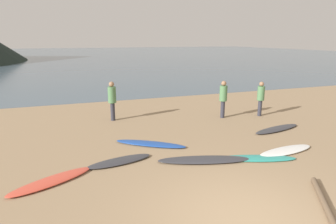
# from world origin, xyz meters

# --- Properties ---
(ground_plane) EXTENTS (120.00, 120.00, 0.20)m
(ground_plane) POSITION_xyz_m (0.00, 10.00, -0.10)
(ground_plane) COLOR #997C5B
(ground_plane) RESTS_ON ground
(ocean_water) EXTENTS (140.00, 100.00, 0.01)m
(ocean_water) POSITION_xyz_m (0.00, 62.26, 0.00)
(ocean_water) COLOR #475B6B
(ocean_water) RESTS_ON ground
(surfboard_0) EXTENTS (2.14, 1.44, 0.10)m
(surfboard_0) POSITION_xyz_m (-3.61, 3.06, 0.05)
(surfboard_0) COLOR #D84C38
(surfboard_0) RESTS_ON ground
(surfboard_1) EXTENTS (1.97, 0.88, 0.09)m
(surfboard_1) POSITION_xyz_m (-1.80, 3.70, 0.05)
(surfboard_1) COLOR #333338
(surfboard_1) RESTS_ON ground
(surfboard_2) EXTENTS (2.28, 1.79, 0.09)m
(surfboard_2) POSITION_xyz_m (-0.57, 4.76, 0.05)
(surfboard_2) COLOR #1E479E
(surfboard_2) RESTS_ON ground
(surfboard_3) EXTENTS (2.75, 1.32, 0.10)m
(surfboard_3) POSITION_xyz_m (0.53, 2.96, 0.05)
(surfboard_3) COLOR #333338
(surfboard_3) RESTS_ON ground
(surfboard_4) EXTENTS (2.37, 1.27, 0.06)m
(surfboard_4) POSITION_xyz_m (2.04, 2.58, 0.03)
(surfboard_4) COLOR teal
(surfboard_4) RESTS_ON ground
(surfboard_5) EXTENTS (2.15, 0.81, 0.09)m
(surfboard_5) POSITION_xyz_m (3.26, 2.74, 0.05)
(surfboard_5) COLOR white
(surfboard_5) RESTS_ON ground
(surfboard_6) EXTENTS (2.38, 0.99, 0.10)m
(surfboard_6) POSITION_xyz_m (4.53, 4.68, 0.05)
(surfboard_6) COLOR #333338
(surfboard_6) RESTS_ON ground
(person_0) EXTENTS (0.32, 0.32, 1.58)m
(person_0) POSITION_xyz_m (5.22, 6.72, 0.93)
(person_0) COLOR #2D2D38
(person_0) RESTS_ON ground
(person_1) EXTENTS (0.34, 0.34, 1.66)m
(person_1) POSITION_xyz_m (3.46, 7.01, 0.98)
(person_1) COLOR #2D2D38
(person_1) RESTS_ON ground
(person_2) EXTENTS (0.34, 0.34, 1.69)m
(person_2) POSITION_xyz_m (-1.24, 8.23, 1.00)
(person_2) COLOR #2D2D38
(person_2) RESTS_ON ground
(driftwood_log) EXTENTS (1.38, 1.90, 0.13)m
(driftwood_log) POSITION_xyz_m (1.87, 0.00, 0.07)
(driftwood_log) COLOR brown
(driftwood_log) RESTS_ON ground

